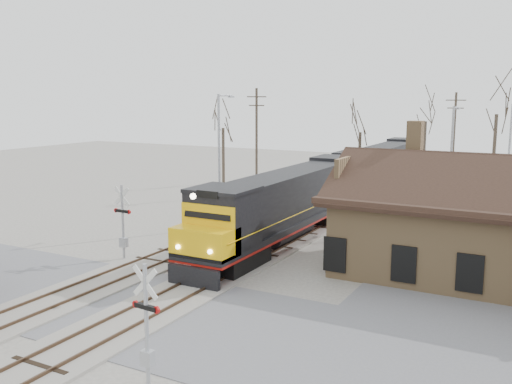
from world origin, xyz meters
TOP-DOWN VIEW (x-y plane):
  - ground at (0.00, 0.00)m, footprint 140.00×140.00m
  - road at (0.00, 0.00)m, footprint 60.00×9.00m
  - track_main at (0.00, 15.00)m, footprint 3.40×90.00m
  - track_siding at (-4.50, 15.00)m, footprint 3.40×90.00m
  - depot at (11.99, 12.00)m, footprint 15.20×9.31m
  - locomotive_lead at (0.00, 13.13)m, footprint 3.13×20.94m
  - locomotive_trailing at (0.00, 34.35)m, footprint 3.13×20.94m
  - crossbuck_near at (4.01, -5.08)m, footprint 1.16×0.30m
  - crossbuck_far at (-6.49, 5.72)m, footprint 1.23×0.32m
  - streetlight_a at (-5.81, 15.18)m, footprint 0.25×2.04m
  - streetlight_b at (8.35, 23.52)m, footprint 0.25×2.04m
  - streetlight_c at (11.23, 34.86)m, footprint 0.25×2.04m
  - utility_pole_a at (-10.17, 28.65)m, footprint 2.00×0.24m
  - utility_pole_b at (5.29, 42.84)m, footprint 2.00×0.24m
  - tree_a at (-16.54, 33.00)m, footprint 3.93×3.93m
  - tree_b at (-3.33, 38.58)m, footprint 3.69×3.69m
  - tree_c at (0.91, 49.79)m, footprint 4.21×4.21m
  - tree_d at (9.52, 39.87)m, footprint 5.04×5.04m

SIDE VIEW (x-z plane):
  - ground at x=0.00m, z-range 0.00..0.00m
  - road at x=0.00m, z-range 0.00..0.03m
  - track_main at x=0.00m, z-range -0.05..0.19m
  - track_siding at x=-4.50m, z-range -0.05..0.19m
  - crossbuck_near at x=4.01m, z-range -0.12..3.94m
  - crossbuck_far at x=-6.49m, z-range -0.15..4.15m
  - depot at x=11.99m, z-range -1.54..6.36m
  - locomotive_trailing at x=0.00m, z-range 0.24..4.65m
  - locomotive_lead at x=0.00m, z-range 0.12..4.77m
  - streetlight_b at x=8.35m, z-range 0.53..9.08m
  - streetlight_c at x=11.23m, z-range 0.53..9.13m
  - utility_pole_b at x=5.29m, z-range 0.22..9.84m
  - utility_pole_a at x=-10.17m, z-range 0.23..10.19m
  - streetlight_a at x=-5.81m, z-range 0.54..9.93m
  - tree_b at x=-3.33m, z-range 1.91..10.95m
  - tree_a at x=-16.54m, z-range 2.04..11.67m
  - tree_c at x=0.91m, z-range 2.19..12.51m
  - tree_d at x=9.52m, z-range 2.62..14.96m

